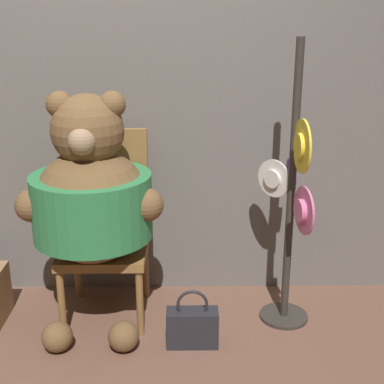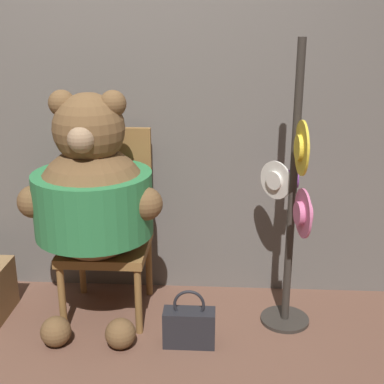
{
  "view_description": "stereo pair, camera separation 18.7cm",
  "coord_description": "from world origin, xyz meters",
  "px_view_note": "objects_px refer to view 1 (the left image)",
  "views": [
    {
      "loc": [
        0.34,
        -2.42,
        1.7
      ],
      "look_at": [
        0.37,
        0.31,
        0.78
      ],
      "focal_mm": 50.0,
      "sensor_mm": 36.0,
      "label": 1
    },
    {
      "loc": [
        0.53,
        -2.41,
        1.7
      ],
      "look_at": [
        0.37,
        0.31,
        0.78
      ],
      "focal_mm": 50.0,
      "sensor_mm": 36.0,
      "label": 2
    }
  ],
  "objects_px": {
    "hat_display_rack": "(292,204)",
    "teddy_bear": "(92,198)",
    "handbag_on_ground": "(192,326)",
    "chair": "(106,223)"
  },
  "relations": [
    {
      "from": "handbag_on_ground",
      "to": "chair",
      "type": "bearing_deg",
      "value": 140.33
    },
    {
      "from": "chair",
      "to": "hat_display_rack",
      "type": "height_order",
      "value": "hat_display_rack"
    },
    {
      "from": "hat_display_rack",
      "to": "handbag_on_ground",
      "type": "bearing_deg",
      "value": -156.74
    },
    {
      "from": "teddy_bear",
      "to": "handbag_on_ground",
      "type": "height_order",
      "value": "teddy_bear"
    },
    {
      "from": "hat_display_rack",
      "to": "teddy_bear",
      "type": "bearing_deg",
      "value": 179.97
    },
    {
      "from": "chair",
      "to": "handbag_on_ground",
      "type": "height_order",
      "value": "chair"
    },
    {
      "from": "hat_display_rack",
      "to": "handbag_on_ground",
      "type": "xyz_separation_m",
      "value": [
        -0.54,
        -0.23,
        -0.61
      ]
    },
    {
      "from": "teddy_bear",
      "to": "handbag_on_ground",
      "type": "distance_m",
      "value": 0.87
    },
    {
      "from": "teddy_bear",
      "to": "handbag_on_ground",
      "type": "relative_size",
      "value": 4.06
    },
    {
      "from": "hat_display_rack",
      "to": "chair",
      "type": "bearing_deg",
      "value": 170.11
    }
  ]
}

